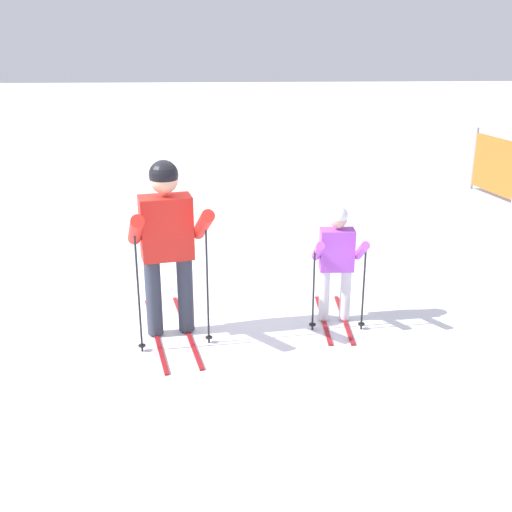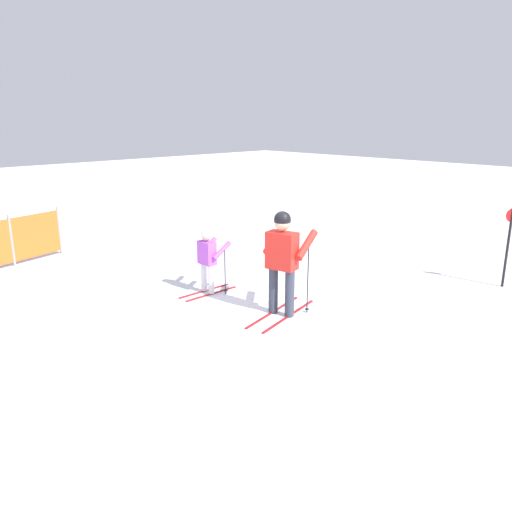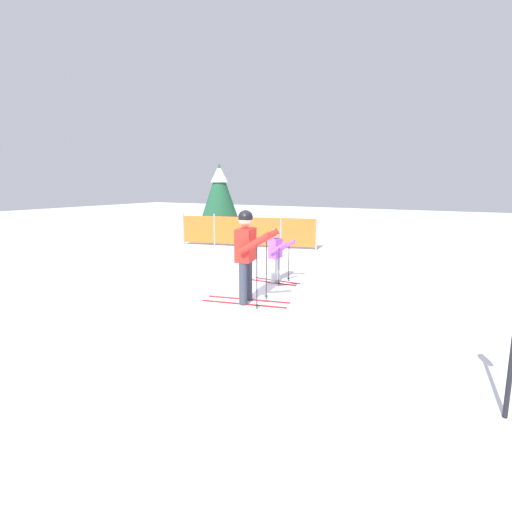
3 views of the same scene
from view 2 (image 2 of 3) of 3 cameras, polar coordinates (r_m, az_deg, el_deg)
The scene contains 4 objects.
ground_plane at distance 8.34m, azimuth 2.21°, elevation -7.40°, with size 60.00×60.00×0.00m, color white.
skier_adult at distance 8.27m, azimuth 3.09°, elevation 0.28°, with size 1.73×0.86×1.79m.
skier_child at distance 9.42m, azimuth -5.53°, elevation 0.07°, with size 1.19×0.58×1.26m.
trail_marker at distance 10.84m, azimuth 26.96°, elevation 1.77°, with size 0.18×0.24×1.60m.
Camera 2 is at (-5.57, -5.27, 3.27)m, focal length 35.00 mm.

